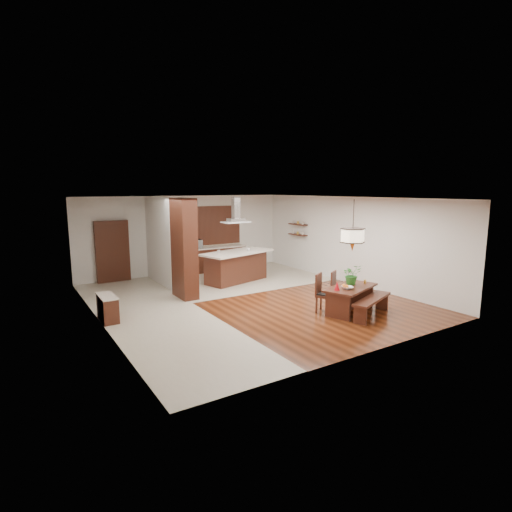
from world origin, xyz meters
TOP-DOWN VIEW (x-y plane):
  - room_shell at (0.00, 0.00)m, footprint 9.00×9.04m
  - tile_hallway at (-2.75, 0.00)m, footprint 2.50×9.00m
  - tile_kitchen at (1.25, 2.50)m, footprint 5.50×4.00m
  - soffit_band at (0.00, 0.00)m, footprint 8.00×9.00m
  - partition_pier at (-1.40, 1.20)m, footprint 0.45×1.00m
  - partition_stub at (-1.40, 3.30)m, footprint 0.18×2.40m
  - hallway_console at (-3.81, 0.20)m, footprint 0.37×0.88m
  - hallway_doorway at (-2.70, 4.40)m, footprint 1.10×0.20m
  - rear_counter at (1.00, 4.20)m, footprint 2.60×0.62m
  - kitchen_window at (1.00, 4.46)m, footprint 2.60×0.08m
  - shelf_lower at (3.87, 2.60)m, footprint 0.26×0.90m
  - shelf_upper at (3.87, 2.60)m, footprint 0.26×0.90m
  - dining_table at (1.65, -2.42)m, footprint 1.80×1.31m
  - dining_bench at (1.84, -2.97)m, footprint 1.71×0.95m
  - dining_chair_left at (1.10, -2.09)m, footprint 0.61×0.61m
  - dining_chair_right at (1.86, -1.82)m, footprint 0.56×0.56m
  - pendant_lantern at (1.65, -2.42)m, footprint 0.64×0.64m
  - foliage_plant at (1.83, -2.27)m, footprint 0.57×0.52m
  - fruit_bowl at (1.39, -2.56)m, footprint 0.37×0.37m
  - napkin_cone at (1.09, -2.51)m, footprint 0.17×0.17m
  - gold_ornament at (2.25, -2.36)m, footprint 0.08×0.08m
  - kitchen_island at (0.86, 2.13)m, footprint 2.75×1.75m
  - range_hood at (0.86, 2.14)m, footprint 0.90×0.55m
  - island_cup at (1.27, 2.02)m, footprint 0.14×0.14m
  - microwave at (0.20, 4.20)m, footprint 0.58×0.40m

SIDE VIEW (x-z plane):
  - tile_hallway at x=-2.75m, z-range 0.00..0.01m
  - tile_kitchen at x=1.25m, z-range 0.00..0.01m
  - dining_bench at x=1.84m, z-range 0.00..0.47m
  - hallway_console at x=-3.81m, z-range 0.00..0.63m
  - dining_chair_right at x=1.86m, z-range 0.00..0.93m
  - rear_counter at x=1.00m, z-range 0.00..0.95m
  - dining_table at x=1.65m, z-range 0.16..0.83m
  - dining_chair_left at x=1.10m, z-range 0.00..1.00m
  - kitchen_island at x=0.86m, z-range 0.01..1.07m
  - fruit_bowl at x=1.39m, z-range 0.67..0.74m
  - gold_ornament at x=2.25m, z-range 0.67..0.77m
  - napkin_cone at x=1.09m, z-range 0.67..0.89m
  - foliage_plant at x=1.83m, z-range 0.67..1.21m
  - hallway_doorway at x=-2.70m, z-range 0.00..2.10m
  - island_cup at x=1.27m, z-range 1.05..1.14m
  - microwave at x=0.20m, z-range 0.95..1.27m
  - shelf_lower at x=3.87m, z-range 1.38..1.42m
  - partition_pier at x=-1.40m, z-range 0.00..2.90m
  - partition_stub at x=-1.40m, z-range 0.00..2.90m
  - kitchen_window at x=1.00m, z-range 1.00..2.50m
  - shelf_upper at x=3.87m, z-range 1.78..1.82m
  - room_shell at x=0.00m, z-range 0.60..3.52m
  - pendant_lantern at x=1.65m, z-range 1.59..2.90m
  - range_hood at x=0.86m, z-range 2.03..2.90m
  - soffit_band at x=0.00m, z-range 2.88..2.89m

